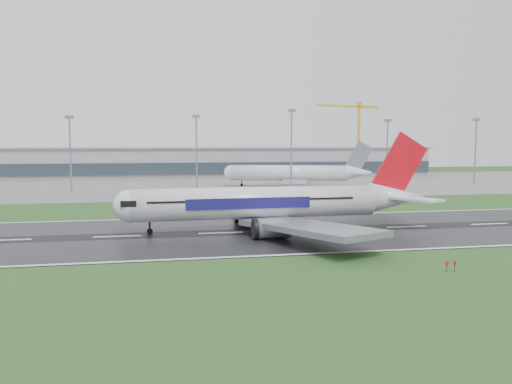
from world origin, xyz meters
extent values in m
plane|color=#21491A|center=(0.00, 0.00, 0.00)|extent=(520.00, 520.00, 0.00)
cube|color=black|center=(0.00, 0.00, 0.05)|extent=(400.00, 45.00, 0.10)
cube|color=slate|center=(0.00, 125.00, 0.04)|extent=(400.00, 130.00, 0.08)
cube|color=gray|center=(0.00, 185.00, 7.50)|extent=(240.00, 36.00, 15.00)
cylinder|color=gray|center=(-64.54, 100.00, 13.57)|extent=(0.64, 0.64, 27.14)
cylinder|color=gray|center=(-17.43, 100.00, 13.96)|extent=(0.64, 0.64, 27.92)
cylinder|color=gray|center=(20.99, 100.00, 15.31)|extent=(0.64, 0.64, 30.61)
cylinder|color=gray|center=(62.73, 100.00, 13.51)|extent=(0.64, 0.64, 27.02)
cylinder|color=gray|center=(104.18, 100.00, 13.84)|extent=(0.64, 0.64, 27.68)
camera|label=1|loc=(-31.79, -98.81, 17.79)|focal=35.35mm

